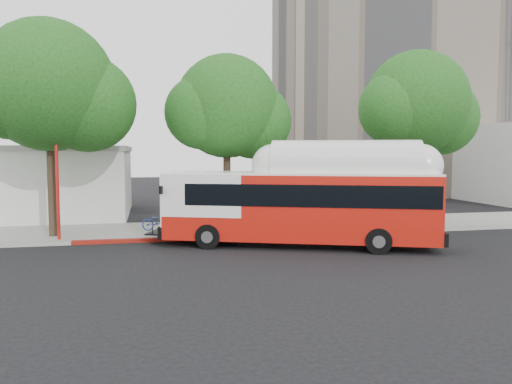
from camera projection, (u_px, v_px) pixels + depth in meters
ground at (277, 255)px, 19.00m from camera, size 120.00×120.00×0.00m
sidewalk at (245, 228)px, 25.33m from camera, size 60.00×5.00×0.15m
curb_strip at (256, 236)px, 22.80m from camera, size 60.00×0.30×0.15m
red_curb_segment at (190, 238)px, 22.17m from camera, size 10.00×0.32×0.16m
street_tree_left at (60, 91)px, 22.09m from camera, size 6.67×5.80×9.74m
street_tree_mid at (235, 111)px, 24.30m from camera, size 5.75×5.00×8.62m
street_tree_right at (423, 107)px, 26.19m from camera, size 6.21×5.40×9.18m
apartment_tower at (384, 11)px, 48.64m from camera, size 18.00×18.00×37.00m
transit_bus at (301, 207)px, 20.60m from camera, size 11.88×6.21×3.53m
signal_pole at (58, 187)px, 21.30m from camera, size 0.13×0.45×4.71m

